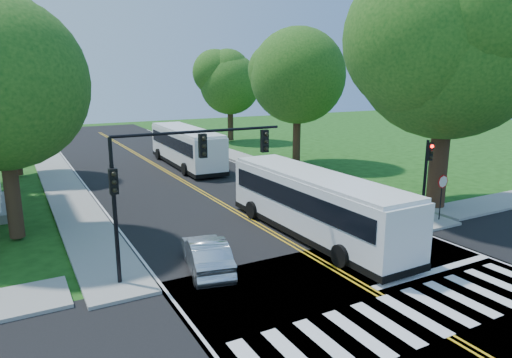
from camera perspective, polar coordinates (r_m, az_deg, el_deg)
ground at (r=17.22m, az=17.76°, el=-15.15°), size 140.00×140.00×0.00m
road at (r=31.45m, az=-6.48°, el=-1.80°), size 14.00×96.00×0.01m
cross_road at (r=17.21m, az=17.76°, el=-15.14°), size 60.00×12.00×0.01m
center_line at (r=35.08m, az=-8.96°, el=-0.32°), size 0.36×70.00×0.01m
edge_line_w at (r=33.51m, az=-19.96°, el=-1.58°), size 0.12×70.00×0.01m
edge_line_e at (r=37.84m, az=0.77°, el=0.79°), size 0.12×70.00×0.01m
crosswalk at (r=16.92m, az=19.02°, el=-15.72°), size 12.60×3.00×0.01m
stop_bar at (r=20.57m, az=21.39°, el=-10.65°), size 6.60×0.40×0.01m
sidewalk_nw at (r=36.23m, az=-23.05°, el=-0.69°), size 2.60×40.00×0.15m
sidewalk_ne at (r=41.11m, az=0.54°, el=1.85°), size 2.60×40.00×0.15m
tree_ne_big at (r=28.91m, az=23.00°, el=15.26°), size 10.80×10.80×14.91m
tree_west_far at (r=40.26m, az=-28.56°, el=10.01°), size 7.60×7.60×10.67m
tree_east_mid at (r=41.17m, az=5.25°, el=12.71°), size 8.40×8.40×11.93m
tree_east_far at (r=55.63m, az=-3.27°, el=11.74°), size 7.20×7.20×10.34m
signal_nw at (r=17.91m, az=-10.13°, el=1.28°), size 7.15×0.46×5.66m
signal_ne at (r=26.18m, az=20.55°, el=1.13°), size 0.30×0.46×4.40m
stop_sign at (r=26.69m, az=22.26°, el=-0.86°), size 0.76×0.08×2.53m
bus_lead at (r=22.89m, az=7.30°, el=-3.03°), size 3.12×12.31×3.17m
bus_follow at (r=41.02m, az=-8.76°, el=4.08°), size 3.46×12.99×3.34m
hatchback at (r=19.06m, az=-6.20°, el=-9.36°), size 2.37×4.57×1.43m
suv at (r=25.53m, az=13.64°, el=-4.09°), size 3.29×4.89×1.25m
dark_sedan at (r=30.54m, az=5.03°, el=-1.07°), size 2.41×4.26×1.17m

